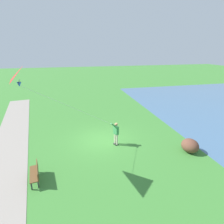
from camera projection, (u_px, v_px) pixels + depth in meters
ground_plane at (102, 140)px, 14.20m from camera, size 120.00×120.00×0.00m
walkway_path at (6, 167)px, 10.99m from camera, size 7.68×31.95×0.02m
person_kite_flyer at (116, 132)px, 13.17m from camera, size 0.63×0.50×1.83m
flying_kite at (25, 76)px, 8.53m from camera, size 5.16×2.95×4.20m
park_bench_near_walkway at (35, 172)px, 9.70m from camera, size 0.68×1.55×0.88m
lakeside_shrub at (190, 146)px, 12.46m from camera, size 1.11×1.25×0.92m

